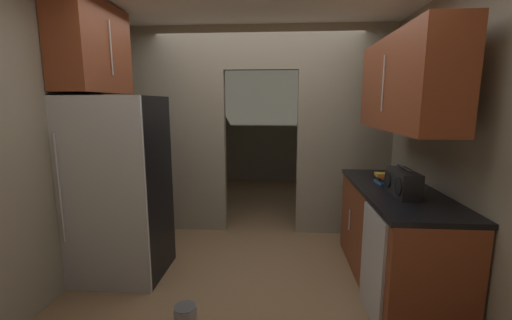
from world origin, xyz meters
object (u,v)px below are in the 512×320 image
refrigerator (119,188)px  paint_can (185,317)px  boombox (403,183)px  book_stack (383,179)px  dishwasher (372,265)px

refrigerator → paint_can: refrigerator is taller
boombox → refrigerator: bearing=174.9°
refrigerator → book_stack: (2.50, 0.18, 0.10)m
refrigerator → boombox: bearing=-5.1°
refrigerator → book_stack: 2.51m
book_stack → refrigerator: bearing=-175.9°
refrigerator → paint_can: (0.83, -0.75, -0.78)m
dishwasher → boombox: boombox is taller
boombox → paint_can: bearing=-162.8°
dishwasher → book_stack: bearing=69.9°
dishwasher → refrigerator: bearing=167.5°
paint_can → book_stack: bearing=29.2°
book_stack → paint_can: book_stack is taller
boombox → dishwasher: bearing=-136.2°
dishwasher → boombox: size_ratio=2.03×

